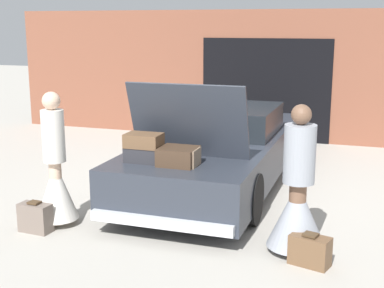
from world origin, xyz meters
TOP-DOWN VIEW (x-y plane):
  - ground_plane at (0.00, 0.00)m, footprint 40.00×40.00m
  - garage_wall_back at (0.00, 3.68)m, footprint 12.00×0.14m
  - car at (-0.00, -0.00)m, footprint 1.87×4.97m
  - person_left at (-1.50, -2.26)m, footprint 0.54×0.54m
  - person_right at (1.50, -2.16)m, footprint 0.66×0.66m
  - suitcase_beside_left_person at (-1.61, -2.57)m, footprint 0.42×0.23m
  - suitcase_beside_right_person at (1.68, -2.44)m, footprint 0.46×0.32m

SIDE VIEW (x-z plane):
  - ground_plane at x=0.00m, z-range 0.00..0.00m
  - suitcase_beside_right_person at x=1.68m, z-range -0.01..0.34m
  - suitcase_beside_left_person at x=-1.61m, z-range -0.01..0.37m
  - car at x=0.00m, z-range -0.32..1.47m
  - person_right at x=1.50m, z-range -0.24..1.43m
  - person_left at x=-1.50m, z-range -0.23..1.46m
  - garage_wall_back at x=0.00m, z-range -0.01..2.79m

